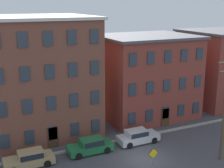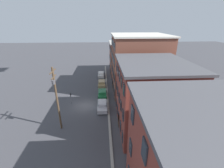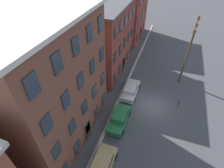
{
  "view_description": "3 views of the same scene",
  "coord_description": "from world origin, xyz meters",
  "px_view_note": "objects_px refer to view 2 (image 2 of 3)",
  "views": [
    {
      "loc": [
        -13.71,
        -22.72,
        14.18
      ],
      "look_at": [
        -0.61,
        5.47,
        6.07
      ],
      "focal_mm": 50.0,
      "sensor_mm": 36.0,
      "label": 1
    },
    {
      "loc": [
        25.96,
        3.7,
        15.26
      ],
      "look_at": [
        -1.57,
        5.39,
        3.81
      ],
      "focal_mm": 24.0,
      "sensor_mm": 36.0,
      "label": 2
    },
    {
      "loc": [
        -16.61,
        -0.16,
        16.74
      ],
      "look_at": [
        -1.09,
        5.27,
        3.16
      ],
      "focal_mm": 28.0,
      "sensor_mm": 36.0,
      "label": 3
    }
  ],
  "objects_px": {
    "caution_sign": "(71,97)",
    "utility_pole": "(56,97)",
    "car_white": "(101,74)",
    "car_green": "(102,93)",
    "car_silver": "(102,105)",
    "car_tan": "(102,83)"
  },
  "relations": [
    {
      "from": "car_white",
      "to": "utility_pole",
      "type": "relative_size",
      "value": 0.45
    },
    {
      "from": "car_green",
      "to": "caution_sign",
      "type": "relative_size",
      "value": 1.72
    },
    {
      "from": "car_silver",
      "to": "utility_pole",
      "type": "bearing_deg",
      "value": -50.01
    },
    {
      "from": "caution_sign",
      "to": "utility_pole",
      "type": "relative_size",
      "value": 0.26
    },
    {
      "from": "car_white",
      "to": "caution_sign",
      "type": "distance_m",
      "value": 17.1
    },
    {
      "from": "car_silver",
      "to": "utility_pole",
      "type": "distance_m",
      "value": 9.56
    },
    {
      "from": "car_silver",
      "to": "caution_sign",
      "type": "height_order",
      "value": "caution_sign"
    },
    {
      "from": "car_white",
      "to": "car_silver",
      "type": "distance_m",
      "value": 18.06
    },
    {
      "from": "caution_sign",
      "to": "utility_pole",
      "type": "distance_m",
      "value": 8.26
    },
    {
      "from": "caution_sign",
      "to": "utility_pole",
      "type": "xyz_separation_m",
      "value": [
        7.32,
        -0.22,
        3.8
      ]
    },
    {
      "from": "car_silver",
      "to": "car_green",
      "type": "bearing_deg",
      "value": 179.88
    },
    {
      "from": "utility_pole",
      "to": "car_green",
      "type": "bearing_deg",
      "value": 148.87
    },
    {
      "from": "car_white",
      "to": "utility_pole",
      "type": "xyz_separation_m",
      "value": [
        23.39,
        -6.0,
        4.76
      ]
    },
    {
      "from": "car_white",
      "to": "car_tan",
      "type": "xyz_separation_m",
      "value": [
        6.95,
        0.23,
        0.0
      ]
    },
    {
      "from": "car_green",
      "to": "utility_pole",
      "type": "relative_size",
      "value": 0.45
    },
    {
      "from": "car_green",
      "to": "car_silver",
      "type": "xyz_separation_m",
      "value": [
        5.21,
        -0.01,
        0.0
      ]
    },
    {
      "from": "car_tan",
      "to": "utility_pole",
      "type": "distance_m",
      "value": 18.21
    },
    {
      "from": "car_tan",
      "to": "car_green",
      "type": "height_order",
      "value": "same"
    },
    {
      "from": "car_white",
      "to": "car_green",
      "type": "distance_m",
      "value": 12.86
    },
    {
      "from": "car_silver",
      "to": "caution_sign",
      "type": "distance_m",
      "value": 6.52
    },
    {
      "from": "car_tan",
      "to": "utility_pole",
      "type": "relative_size",
      "value": 0.45
    },
    {
      "from": "car_white",
      "to": "car_silver",
      "type": "xyz_separation_m",
      "value": [
        18.06,
        0.36,
        0.0
      ]
    }
  ]
}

